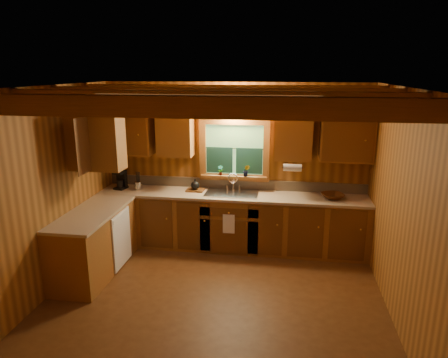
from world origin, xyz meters
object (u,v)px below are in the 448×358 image
at_px(coffee_maker, 121,180).
at_px(cutting_board, 195,190).
at_px(sink, 232,196).
at_px(wicker_basket, 333,196).

relative_size(coffee_maker, cutting_board, 1.07).
relative_size(sink, wicker_basket, 2.52).
xyz_separation_m(cutting_board, wicker_basket, (2.14, -0.08, 0.03)).
distance_m(coffee_maker, cutting_board, 1.24).
bearing_deg(coffee_maker, sink, 12.40).
bearing_deg(cutting_board, sink, -2.92).
distance_m(coffee_maker, wicker_basket, 3.37).
bearing_deg(wicker_basket, cutting_board, 177.90).
bearing_deg(sink, coffee_maker, 179.28).
xyz_separation_m(coffee_maker, cutting_board, (1.23, 0.03, -0.13)).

